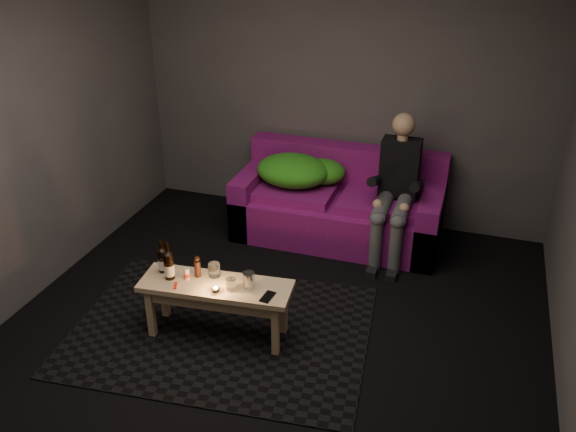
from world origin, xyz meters
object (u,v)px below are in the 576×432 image
Objects in this scene: beer_bottle_b at (169,265)px; steel_cup at (249,280)px; person at (396,186)px; beer_bottle_a at (162,260)px; sofa at (339,207)px; coffee_table at (216,293)px.

steel_cup is (0.59, 0.07, -0.05)m from beer_bottle_b.
person is 2.16m from beer_bottle_a.
sofa is at bearing 62.59° from beer_bottle_a.
sofa is 2.01m from beer_bottle_b.
beer_bottle_a reaches higher than coffee_table.
person reaches higher than steel_cup.
steel_cup is (-0.23, -1.75, 0.21)m from sofa.
beer_bottle_b is (-0.34, -0.04, 0.19)m from coffee_table.
beer_bottle_a is at bearing -179.65° from steel_cup.
beer_bottle_a is 0.68m from steel_cup.
beer_bottle_b is at bearing -35.93° from beer_bottle_a.
beer_bottle_a is at bearing 144.07° from beer_bottle_b.
steel_cup is at bearing 6.73° from beer_bottle_b.
steel_cup is at bearing -115.83° from person.
sofa is 6.36× the size of beer_bottle_b.
beer_bottle_b reaches higher than steel_cup.
person reaches higher than beer_bottle_a.
person is at bearing -16.05° from sofa.
sofa is 1.99m from beer_bottle_a.
person is (0.54, -0.16, 0.36)m from sofa.
sofa is at bearing 75.07° from coffee_table.
person reaches higher than beer_bottle_b.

